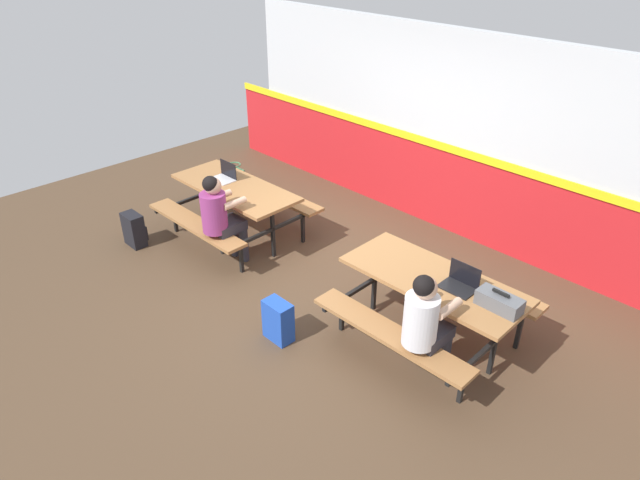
# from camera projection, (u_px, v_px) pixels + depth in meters

# --- Properties ---
(ground_plane) EXTENTS (10.00, 10.00, 0.02)m
(ground_plane) POSITION_uv_depth(u_px,v_px,m) (305.00, 289.00, 6.53)
(ground_plane) COLOR #4C3826
(accent_backdrop) EXTENTS (8.00, 0.14, 2.60)m
(accent_backdrop) POSITION_uv_depth(u_px,v_px,m) (439.00, 136.00, 7.34)
(accent_backdrop) COLOR red
(accent_backdrop) RESTS_ON ground
(picnic_table_left) EXTENTS (1.80, 1.58, 0.74)m
(picnic_table_left) POSITION_uv_depth(u_px,v_px,m) (236.00, 198.00, 7.28)
(picnic_table_left) COLOR #9E6B3D
(picnic_table_left) RESTS_ON ground
(picnic_table_right) EXTENTS (1.80, 1.58, 0.74)m
(picnic_table_right) POSITION_uv_depth(u_px,v_px,m) (432.00, 292.00, 5.48)
(picnic_table_right) COLOR #9E6B3D
(picnic_table_right) RESTS_ON ground
(student_nearer) EXTENTS (0.36, 0.53, 1.21)m
(student_nearer) POSITION_uv_depth(u_px,v_px,m) (220.00, 214.00, 6.61)
(student_nearer) COLOR #2D2D38
(student_nearer) RESTS_ON ground
(student_further) EXTENTS (0.36, 0.53, 1.21)m
(student_further) POSITION_uv_depth(u_px,v_px,m) (426.00, 321.00, 4.88)
(student_further) COLOR #2D2D38
(student_further) RESTS_ON ground
(laptop_silver) EXTENTS (0.32, 0.22, 0.22)m
(laptop_silver) POSITION_uv_depth(u_px,v_px,m) (225.00, 176.00, 7.36)
(laptop_silver) COLOR silver
(laptop_silver) RESTS_ON picnic_table_left
(laptop_dark) EXTENTS (0.32, 0.22, 0.22)m
(laptop_dark) POSITION_uv_depth(u_px,v_px,m) (460.00, 283.00, 5.23)
(laptop_dark) COLOR black
(laptop_dark) RESTS_ON picnic_table_right
(toolbox_grey) EXTENTS (0.40, 0.18, 0.18)m
(toolbox_grey) POSITION_uv_depth(u_px,v_px,m) (499.00, 302.00, 4.94)
(toolbox_grey) COLOR #595B60
(toolbox_grey) RESTS_ON picnic_table_right
(backpack_dark) EXTENTS (0.30, 0.22, 0.44)m
(backpack_dark) POSITION_uv_depth(u_px,v_px,m) (134.00, 230.00, 7.28)
(backpack_dark) COLOR black
(backpack_dark) RESTS_ON ground
(tote_bag_bright) EXTENTS (0.34, 0.21, 0.43)m
(tote_bag_bright) POSITION_uv_depth(u_px,v_px,m) (235.00, 178.00, 8.75)
(tote_bag_bright) COLOR #3F724C
(tote_bag_bright) RESTS_ON ground
(satchel_spare) EXTENTS (0.30, 0.22, 0.44)m
(satchel_spare) POSITION_uv_depth(u_px,v_px,m) (279.00, 321.00, 5.66)
(satchel_spare) COLOR #1E47B2
(satchel_spare) RESTS_ON ground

